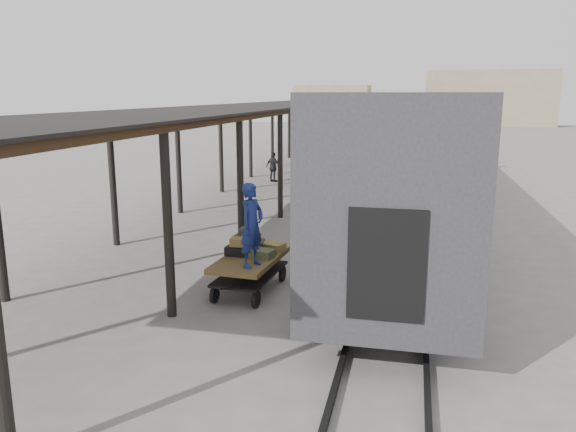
% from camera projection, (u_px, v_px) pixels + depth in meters
% --- Properties ---
extents(ground, '(160.00, 160.00, 0.00)m').
position_uv_depth(ground, '(258.00, 289.00, 13.61)').
color(ground, slate).
rests_on(ground, ground).
extents(train, '(3.45, 76.01, 4.01)m').
position_uv_depth(train, '(411.00, 119.00, 44.57)').
color(train, silver).
rests_on(train, ground).
extents(canopy, '(4.90, 64.30, 4.15)m').
position_uv_depth(canopy, '(307.00, 104.00, 36.36)').
color(canopy, '#422B19').
rests_on(canopy, ground).
extents(rails, '(1.54, 150.00, 0.12)m').
position_uv_depth(rails, '(409.00, 152.00, 45.33)').
color(rails, black).
rests_on(rails, ground).
extents(building_far, '(18.00, 10.00, 8.00)m').
position_uv_depth(building_far, '(488.00, 98.00, 84.13)').
color(building_far, tan).
rests_on(building_far, ground).
extents(building_left, '(12.00, 8.00, 6.00)m').
position_uv_depth(building_left, '(333.00, 104.00, 93.28)').
color(building_left, tan).
rests_on(building_left, ground).
extents(baggage_cart, '(1.44, 2.49, 0.86)m').
position_uv_depth(baggage_cart, '(250.00, 266.00, 13.33)').
color(baggage_cart, brown).
rests_on(baggage_cart, ground).
extents(suitcase_stack, '(1.34, 1.13, 0.58)m').
position_uv_depth(suitcase_stack, '(252.00, 245.00, 13.62)').
color(suitcase_stack, '#343436').
rests_on(suitcase_stack, baggage_cart).
extents(luggage_tug, '(1.13, 1.55, 1.24)m').
position_uv_depth(luggage_tug, '(310.00, 177.00, 28.07)').
color(luggage_tug, maroon).
rests_on(luggage_tug, ground).
extents(porter, '(0.66, 0.80, 1.88)m').
position_uv_depth(porter, '(252.00, 225.00, 12.41)').
color(porter, navy).
rests_on(porter, baggage_cart).
extents(pedestrian, '(1.02, 0.74, 1.60)m').
position_uv_depth(pedestrian, '(273.00, 167.00, 30.05)').
color(pedestrian, black).
rests_on(pedestrian, ground).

